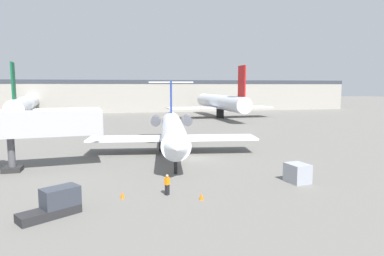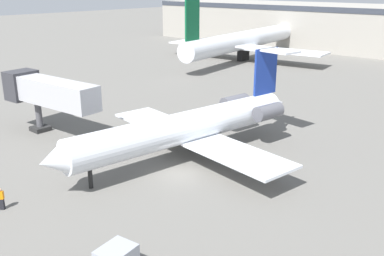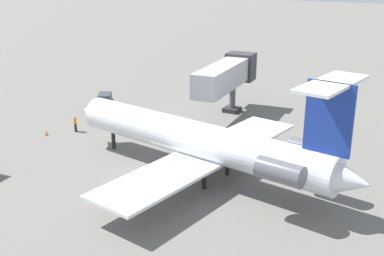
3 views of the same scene
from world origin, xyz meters
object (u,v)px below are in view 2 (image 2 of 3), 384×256
object	(u,v)px
ground_crew_marshaller	(1,199)
parked_airliner_west_end	(243,41)
regional_jet	(192,125)
jet_bridge	(45,92)

from	to	relation	value
ground_crew_marshaller	parked_airliner_west_end	distance (m)	68.60
ground_crew_marshaller	parked_airliner_west_end	world-z (taller)	parked_airliner_west_end
parked_airliner_west_end	ground_crew_marshaller	bearing A→B (deg)	-69.33
regional_jet	jet_bridge	xyz separation A→B (m)	(-16.06, -5.39, 1.58)
jet_bridge	ground_crew_marshaller	distance (m)	17.31
ground_crew_marshaller	parked_airliner_west_end	size ratio (longest dim) A/B	0.04
regional_jet	ground_crew_marshaller	world-z (taller)	regional_jet
ground_crew_marshaller	parked_airliner_west_end	xyz separation A→B (m)	(-24.18, 64.11, 3.31)
regional_jet	ground_crew_marshaller	bearing A→B (deg)	-102.02
regional_jet	parked_airliner_west_end	bearing A→B (deg)	120.36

